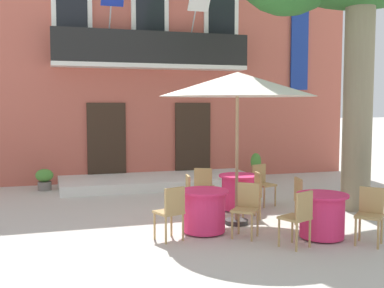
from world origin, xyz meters
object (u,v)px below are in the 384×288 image
Objects in this scene: cafe_table_front at (204,211)px; cafe_umbrella at (237,85)px; cafe_chair_middle_2 at (370,212)px; cafe_chair_front_1 at (247,206)px; cafe_chair_near_tree_1 at (204,185)px; ground_planter_left at (44,178)px; cafe_chair_front_2 at (193,195)px; cafe_table_near_tree at (239,192)px; cafe_chair_middle_1 at (299,215)px; cafe_chair_front_0 at (171,210)px; cafe_table_middle at (322,215)px; cafe_chair_near_tree_0 at (262,182)px; cafe_chair_middle_0 at (304,199)px; cafe_chair_near_tree_2 at (253,192)px; ground_planter_right at (256,165)px.

cafe_umbrella is (0.78, 0.41, 2.22)m from cafe_table_front.
cafe_chair_middle_2 is 1.00× the size of cafe_chair_front_1.
ground_planter_left is (-3.27, 3.42, -0.21)m from cafe_chair_near_tree_1.
cafe_chair_front_2 is (-0.58, 1.19, 0.00)m from cafe_chair_front_1.
cafe_table_near_tree is 0.95× the size of cafe_chair_middle_1.
cafe_chair_middle_1 is 1.62× the size of ground_planter_left.
cafe_table_front is 0.77m from cafe_chair_front_0.
cafe_table_middle is 0.77m from cafe_chair_middle_2.
cafe_table_middle is at bearing 138.76° from cafe_chair_middle_2.
cafe_chair_middle_0 is (-0.10, -1.96, 0.00)m from cafe_chair_near_tree_0.
cafe_chair_middle_0 is (0.61, -0.89, 0.00)m from cafe_chair_near_tree_2.
ground_planter_right is at bearing 60.48° from cafe_table_near_tree.
ground_planter_right reaches higher than ground_planter_left.
cafe_chair_near_tree_1 is (-1.39, -0.05, 0.00)m from cafe_chair_near_tree_0.
cafe_table_front is at bearing -137.63° from cafe_chair_near_tree_0.
cafe_chair_near_tree_0 reaches higher than ground_planter_right.
cafe_chair_middle_1 is at bearing -93.15° from cafe_table_near_tree.
cafe_chair_middle_0 and cafe_chair_middle_1 have the same top height.
cafe_chair_front_1 and cafe_chair_front_2 have the same top height.
cafe_chair_middle_2 is at bearing -98.76° from ground_planter_right.
cafe_chair_middle_0 and cafe_chair_front_1 have the same top height.
ground_planter_left is (-3.83, 6.45, -0.21)m from cafe_chair_middle_1.
cafe_chair_near_tree_2 is at bearing 60.95° from cafe_chair_front_1.
cafe_chair_near_tree_0 is 2.61m from cafe_chair_front_1.
cafe_chair_near_tree_1 is at bearing 124.20° from cafe_chair_middle_0.
cafe_chair_front_1 is at bearing -121.23° from cafe_chair_near_tree_0.
cafe_chair_front_2 is (-1.83, 0.92, 0.00)m from cafe_chair_middle_0.
cafe_chair_near_tree_1 is 1.23m from cafe_chair_near_tree_2.
cafe_umbrella is (-1.19, -1.38, 2.08)m from cafe_chair_near_tree_0.
cafe_chair_near_tree_2 is 2.16m from cafe_umbrella.
cafe_table_near_tree is 0.95× the size of cafe_chair_near_tree_0.
cafe_umbrella is at bearing -115.06° from cafe_table_near_tree.
cafe_table_near_tree is 0.95× the size of cafe_chair_front_1.
cafe_table_middle is 0.95× the size of cafe_chair_middle_0.
cafe_chair_middle_0 and cafe_chair_front_2 have the same top height.
cafe_chair_near_tree_0 is 1.00× the size of cafe_chair_near_tree_2.
cafe_chair_middle_0 is at bearing -70.27° from cafe_table_near_tree.
cafe_chair_front_0 is at bearing -154.46° from cafe_table_front.
cafe_chair_front_1 is 1.14× the size of ground_planter_right.
cafe_chair_near_tree_1 is 1.14× the size of ground_planter_right.
cafe_table_middle is at bearing -13.40° from cafe_chair_front_0.
ground_planter_right is at bearing 52.93° from cafe_chair_front_2.
cafe_table_middle is at bearing -72.25° from cafe_chair_near_tree_2.
cafe_chair_middle_2 is 1.99m from cafe_chair_front_1.
cafe_table_middle is at bearing -104.58° from ground_planter_right.
cafe_chair_near_tree_2 is 1.73m from cafe_table_middle.
cafe_chair_near_tree_2 and cafe_chair_front_2 have the same top height.
cafe_chair_near_tree_1 is 1.00× the size of cafe_chair_front_2.
cafe_chair_middle_1 is (-0.84, -3.08, 0.00)m from cafe_chair_near_tree_0.
cafe_chair_near_tree_0 reaches higher than cafe_table_near_tree.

